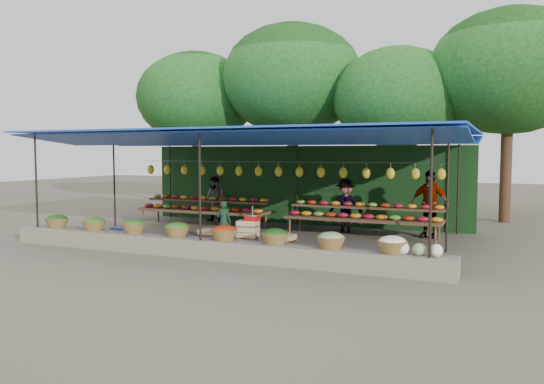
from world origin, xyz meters
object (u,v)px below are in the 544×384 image
at_px(blue_crate_back, 122,233).
at_px(blue_crate_front, 83,233).
at_px(weighing_scale, 252,217).
at_px(vendor_seated, 224,222).
at_px(crate_counter, 247,241).

bearing_deg(blue_crate_back, blue_crate_front, -164.53).
bearing_deg(weighing_scale, vendor_seated, 140.87).
height_order(crate_counter, blue_crate_front, crate_counter).
bearing_deg(crate_counter, weighing_scale, 0.00).
bearing_deg(vendor_seated, blue_crate_back, -0.49).
relative_size(weighing_scale, blue_crate_front, 0.67).
bearing_deg(vendor_seated, crate_counter, 127.64).
bearing_deg(blue_crate_front, crate_counter, -11.66).
relative_size(weighing_scale, vendor_seated, 0.30).
bearing_deg(blue_crate_back, vendor_seated, -1.62).
relative_size(crate_counter, blue_crate_back, 4.74).
xyz_separation_m(weighing_scale, vendor_seated, (-1.35, 1.10, -0.31)).
bearing_deg(crate_counter, blue_crate_front, 178.11).
height_order(crate_counter, blue_crate_back, crate_counter).
height_order(weighing_scale, blue_crate_back, weighing_scale).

